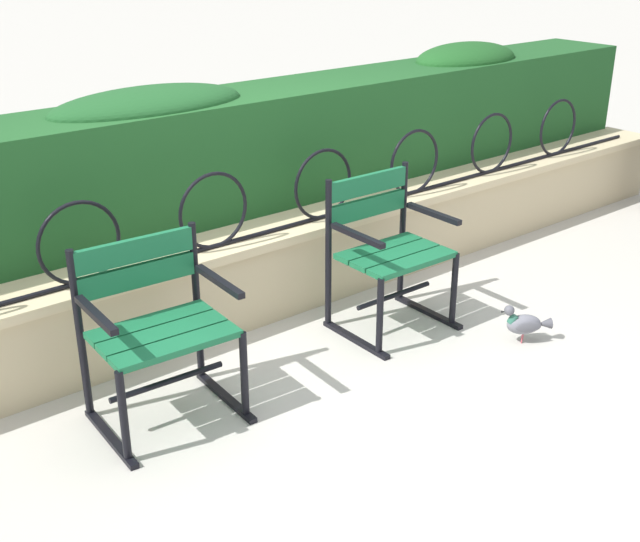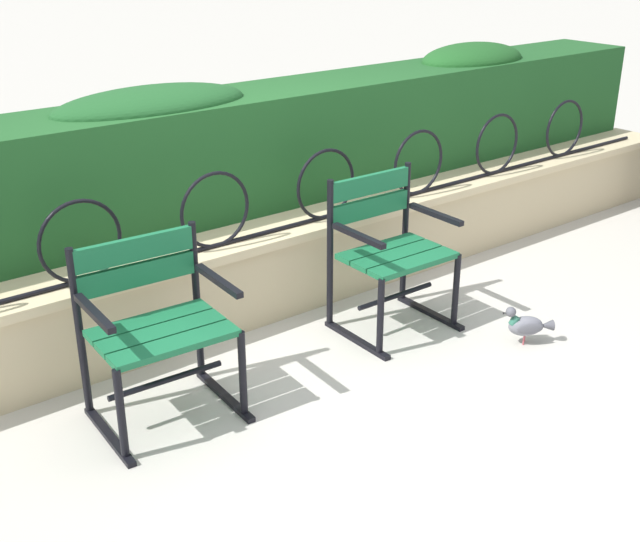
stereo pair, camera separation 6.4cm
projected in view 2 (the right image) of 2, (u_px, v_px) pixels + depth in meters
name	position (u px, v px, depth m)	size (l,w,h in m)	color
ground_plane	(326.00, 373.00, 4.14)	(60.00, 60.00, 0.00)	#BCB7AD
stone_wall	(239.00, 277.00, 4.62)	(7.84, 0.41, 0.50)	#C6B289
iron_arch_fence	(219.00, 213.00, 4.31)	(7.29, 0.02, 0.42)	black
hedge_row	(194.00, 153.00, 4.73)	(7.68, 0.59, 0.80)	#1E5123
park_chair_left	(155.00, 323.00, 3.65)	(0.65, 0.55, 0.83)	#19663D
park_chair_right	(388.00, 248.00, 4.48)	(0.60, 0.53, 0.86)	#19663D
pigeon_near_chairs	(526.00, 325.00, 4.39)	(0.27, 0.20, 0.22)	slate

